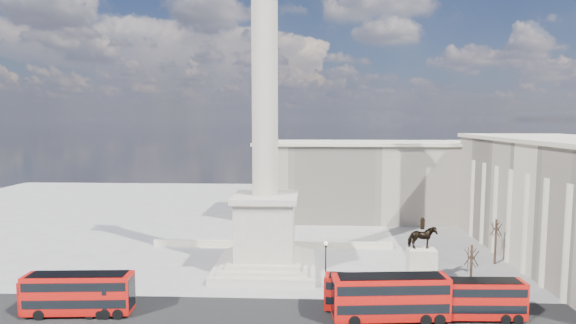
% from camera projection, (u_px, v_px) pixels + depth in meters
% --- Properties ---
extents(ground, '(180.00, 180.00, 0.00)m').
position_uv_depth(ground, '(262.00, 282.00, 59.12)').
color(ground, '#989590').
rests_on(ground, ground).
extents(asphalt_road, '(120.00, 9.00, 0.01)m').
position_uv_depth(asphalt_road, '(298.00, 315.00, 48.95)').
color(asphalt_road, black).
rests_on(asphalt_road, ground).
extents(nelsons_column, '(14.00, 14.00, 49.85)m').
position_uv_depth(nelsons_column, '(265.00, 180.00, 62.88)').
color(nelsons_column, '#BFB19F').
rests_on(nelsons_column, ground).
extents(balustrade_wall, '(40.00, 0.60, 1.10)m').
position_uv_depth(balustrade_wall, '(272.00, 244.00, 74.98)').
color(balustrade_wall, beige).
rests_on(balustrade_wall, ground).
extents(building_east, '(19.00, 46.00, 18.60)m').
position_uv_depth(building_east, '(572.00, 201.00, 66.14)').
color(building_east, beige).
rests_on(building_east, ground).
extents(building_northeast, '(51.00, 17.00, 16.60)m').
position_uv_depth(building_northeast, '(373.00, 180.00, 97.21)').
color(building_northeast, beige).
rests_on(building_northeast, ground).
extents(red_bus_a, '(9.90, 2.60, 3.99)m').
position_uv_depth(red_bus_a, '(68.00, 296.00, 48.88)').
color(red_bus_a, '#B00E09').
rests_on(red_bus_a, ground).
extents(red_bus_b, '(10.32, 3.58, 4.10)m').
position_uv_depth(red_bus_b, '(371.00, 294.00, 49.45)').
color(red_bus_b, '#B00E09').
rests_on(red_bus_b, ground).
extents(red_bus_c, '(12.38, 3.81, 4.94)m').
position_uv_depth(red_bus_c, '(391.00, 297.00, 47.44)').
color(red_bus_c, '#B00E09').
rests_on(red_bus_c, ground).
extents(red_bus_d, '(10.72, 2.84, 4.32)m').
position_uv_depth(red_bus_d, '(474.00, 299.00, 47.82)').
color(red_bus_d, '#B00E09').
rests_on(red_bus_d, ground).
extents(red_bus_e, '(11.61, 3.42, 4.64)m').
position_uv_depth(red_bus_e, '(80.00, 293.00, 48.87)').
color(red_bus_e, '#B00E09').
rests_on(red_bus_e, ground).
extents(victorian_lamp, '(0.52, 0.52, 6.07)m').
position_uv_depth(victorian_lamp, '(326.00, 261.00, 56.55)').
color(victorian_lamp, black).
rests_on(victorian_lamp, ground).
extents(equestrian_statue, '(4.38, 3.28, 9.02)m').
position_uv_depth(equestrian_statue, '(421.00, 261.00, 57.54)').
color(equestrian_statue, beige).
rests_on(equestrian_statue, ground).
extents(bare_tree_near, '(1.66, 1.66, 7.25)m').
position_uv_depth(bare_tree_near, '(472.00, 255.00, 51.79)').
color(bare_tree_near, '#332319').
rests_on(bare_tree_near, ground).
extents(bare_tree_mid, '(1.86, 1.86, 7.05)m').
position_uv_depth(bare_tree_mid, '(496.00, 227.00, 65.93)').
color(bare_tree_mid, '#332319').
rests_on(bare_tree_mid, ground).
extents(bare_tree_far, '(1.78, 1.78, 7.27)m').
position_uv_depth(bare_tree_far, '(551.00, 229.00, 64.11)').
color(bare_tree_far, '#332319').
rests_on(bare_tree_far, ground).
extents(pedestrian_walking, '(0.76, 0.56, 1.90)m').
position_uv_depth(pedestrian_walking, '(405.00, 290.00, 53.91)').
color(pedestrian_walking, '#262621').
rests_on(pedestrian_walking, ground).
extents(pedestrian_standing, '(0.96, 0.89, 1.57)m').
position_uv_depth(pedestrian_standing, '(460.00, 299.00, 51.51)').
color(pedestrian_standing, '#262621').
rests_on(pedestrian_standing, ground).
extents(pedestrian_crossing, '(0.89, 0.95, 1.57)m').
position_uv_depth(pedestrian_crossing, '(336.00, 290.00, 54.22)').
color(pedestrian_crossing, '#262621').
rests_on(pedestrian_crossing, ground).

